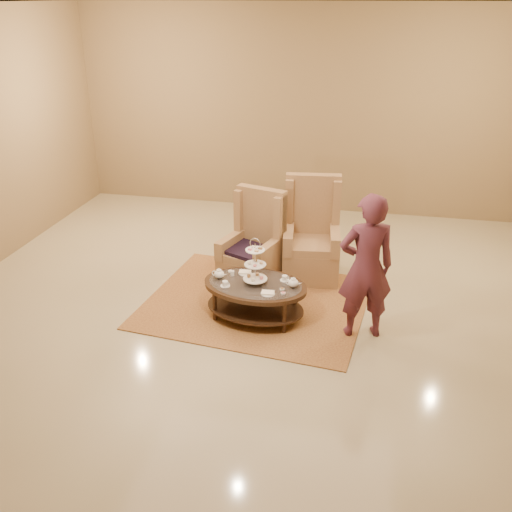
% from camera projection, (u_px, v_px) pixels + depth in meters
% --- Properties ---
extents(ground, '(8.00, 8.00, 0.00)m').
position_uv_depth(ground, '(255.00, 316.00, 6.99)').
color(ground, tan).
rests_on(ground, ground).
extents(ceiling, '(8.00, 8.00, 0.02)m').
position_uv_depth(ceiling, '(255.00, 316.00, 6.99)').
color(ceiling, silver).
rests_on(ceiling, ground).
extents(wall_back, '(8.00, 0.04, 3.50)m').
position_uv_depth(wall_back, '(304.00, 112.00, 9.81)').
color(wall_back, olive).
rests_on(wall_back, ground).
extents(rug, '(2.93, 2.53, 0.01)m').
position_uv_depth(rug, '(256.00, 302.00, 7.28)').
color(rug, '#AD7C3D').
rests_on(rug, ground).
extents(tea_table, '(1.35, 1.02, 1.05)m').
position_uv_depth(tea_table, '(255.00, 290.00, 6.79)').
color(tea_table, black).
rests_on(tea_table, ground).
extents(armchair_left, '(0.87, 0.89, 1.29)m').
position_uv_depth(armchair_left, '(254.00, 253.00, 7.63)').
color(armchair_left, '#9D754A').
rests_on(armchair_left, ground).
extents(armchair_right, '(0.83, 0.85, 1.39)m').
position_uv_depth(armchair_right, '(311.00, 243.00, 7.85)').
color(armchair_right, '#9D754A').
rests_on(armchair_right, ground).
extents(person, '(0.72, 0.58, 1.71)m').
position_uv_depth(person, '(366.00, 267.00, 6.26)').
color(person, '#4E212E').
rests_on(person, ground).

